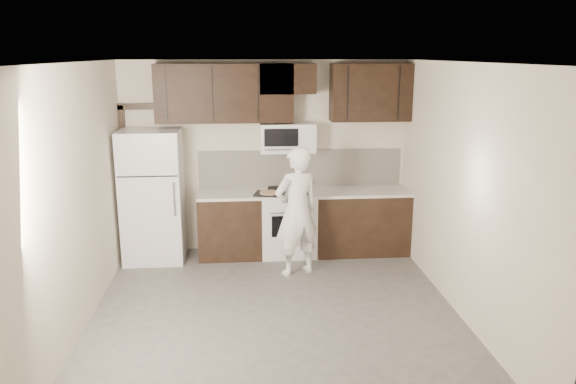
{
  "coord_description": "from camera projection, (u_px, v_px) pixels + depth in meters",
  "views": [
    {
      "loc": [
        -0.34,
        -5.62,
        2.79
      ],
      "look_at": [
        0.21,
        0.9,
        1.16
      ],
      "focal_mm": 35.0,
      "sensor_mm": 36.0,
      "label": 1
    }
  ],
  "objects": [
    {
      "name": "refrigerator",
      "position": [
        153.0,
        196.0,
        7.62
      ],
      "size": [
        0.8,
        0.76,
        1.8
      ],
      "color": "silver",
      "rests_on": "floor"
    },
    {
      "name": "counter_run",
      "position": [
        309.0,
        222.0,
        7.95
      ],
      "size": [
        2.95,
        0.64,
        0.91
      ],
      "color": "black",
      "rests_on": "floor"
    },
    {
      "name": "ceiling",
      "position": [
        274.0,
        62.0,
        5.48
      ],
      "size": [
        4.5,
        4.5,
        0.0
      ],
      "primitive_type": "plane",
      "rotation": [
        3.14,
        0.0,
        0.0
      ],
      "color": "white",
      "rests_on": "back_wall"
    },
    {
      "name": "upper_cabinets",
      "position": [
        281.0,
        91.0,
        7.6
      ],
      "size": [
        3.48,
        0.35,
        0.78
      ],
      "color": "black",
      "rests_on": "back_wall"
    },
    {
      "name": "backsplash",
      "position": [
        300.0,
        168.0,
        8.05
      ],
      "size": [
        2.9,
        0.02,
        0.54
      ],
      "primitive_type": "cube",
      "color": "silver",
      "rests_on": "counter_run"
    },
    {
      "name": "pizza",
      "position": [
        269.0,
        192.0,
        7.63
      ],
      "size": [
        0.32,
        0.32,
        0.02
      ],
      "primitive_type": "cylinder",
      "rotation": [
        0.0,
        0.0,
        -0.24
      ],
      "color": "#CDAF89",
      "rests_on": "baking_tray"
    },
    {
      "name": "back_wall",
      "position": [
        265.0,
        157.0,
        7.98
      ],
      "size": [
        4.0,
        0.0,
        4.0
      ],
      "primitive_type": "plane",
      "rotation": [
        1.57,
        0.0,
        0.0
      ],
      "color": "beige",
      "rests_on": "ground"
    },
    {
      "name": "saucepan",
      "position": [
        300.0,
        184.0,
        7.96
      ],
      "size": [
        0.28,
        0.16,
        0.16
      ],
      "color": "silver",
      "rests_on": "stove"
    },
    {
      "name": "door_trim",
      "position": [
        128.0,
        167.0,
        7.81
      ],
      "size": [
        0.5,
        0.08,
        2.12
      ],
      "color": "black",
      "rests_on": "floor"
    },
    {
      "name": "person",
      "position": [
        297.0,
        211.0,
        7.1
      ],
      "size": [
        0.72,
        0.62,
        1.68
      ],
      "primitive_type": "imported",
      "rotation": [
        0.0,
        0.0,
        3.57
      ],
      "color": "white",
      "rests_on": "floor"
    },
    {
      "name": "floor",
      "position": [
        276.0,
        315.0,
        6.13
      ],
      "size": [
        4.5,
        4.5,
        0.0
      ],
      "primitive_type": "plane",
      "color": "#4E4B49",
      "rests_on": "ground"
    },
    {
      "name": "microwave",
      "position": [
        287.0,
        138.0,
        7.75
      ],
      "size": [
        0.76,
        0.42,
        0.4
      ],
      "color": "silver",
      "rests_on": "upper_cabinets"
    },
    {
      "name": "stove",
      "position": [
        288.0,
        222.0,
        7.92
      ],
      "size": [
        0.76,
        0.66,
        0.94
      ],
      "color": "silver",
      "rests_on": "floor"
    },
    {
      "name": "baking_tray",
      "position": [
        269.0,
        194.0,
        7.64
      ],
      "size": [
        0.45,
        0.38,
        0.02
      ],
      "primitive_type": "cube",
      "rotation": [
        0.0,
        0.0,
        -0.24
      ],
      "color": "black",
      "rests_on": "counter_run"
    }
  ]
}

